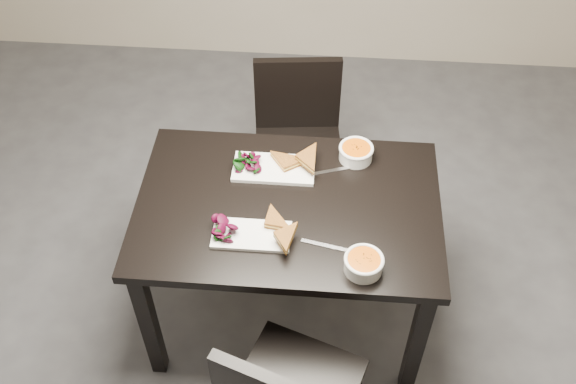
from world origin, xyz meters
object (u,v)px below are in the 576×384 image
object	(u,v)px
chair_far	(298,134)
plate_near	(251,235)
plate_far	(274,169)
soup_bowl_far	(356,152)
soup_bowl_near	(364,263)
table	(288,220)

from	to	relation	value
chair_far	plate_near	xyz separation A→B (m)	(-0.12, -0.88, 0.27)
plate_far	chair_far	bearing A→B (deg)	82.63
plate_far	soup_bowl_far	bearing A→B (deg)	16.06
chair_far	soup_bowl_near	xyz separation A→B (m)	(0.30, -1.00, 0.30)
plate_near	plate_far	xyz separation A→B (m)	(0.05, 0.36, 0.00)
chair_far	plate_far	xyz separation A→B (m)	(-0.07, -0.52, 0.27)
chair_far	plate_far	distance (m)	0.59
plate_far	table	bearing A→B (deg)	-68.32
soup_bowl_near	plate_far	distance (m)	0.60
plate_far	soup_bowl_far	size ratio (longest dim) A/B	2.31
plate_far	soup_bowl_far	xyz separation A→B (m)	(0.33, 0.10, 0.03)
table	soup_bowl_far	size ratio (longest dim) A/B	8.27
soup_bowl_far	soup_bowl_near	bearing A→B (deg)	-86.78
plate_near	plate_far	distance (m)	0.36
soup_bowl_near	plate_far	size ratio (longest dim) A/B	0.43
table	soup_bowl_far	distance (m)	0.41
chair_far	plate_near	world-z (taller)	chair_far
table	plate_near	distance (m)	0.24
soup_bowl_near	plate_far	bearing A→B (deg)	127.55
plate_near	plate_far	world-z (taller)	plate_far
table	chair_far	world-z (taller)	chair_far
plate_near	soup_bowl_near	world-z (taller)	soup_bowl_near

